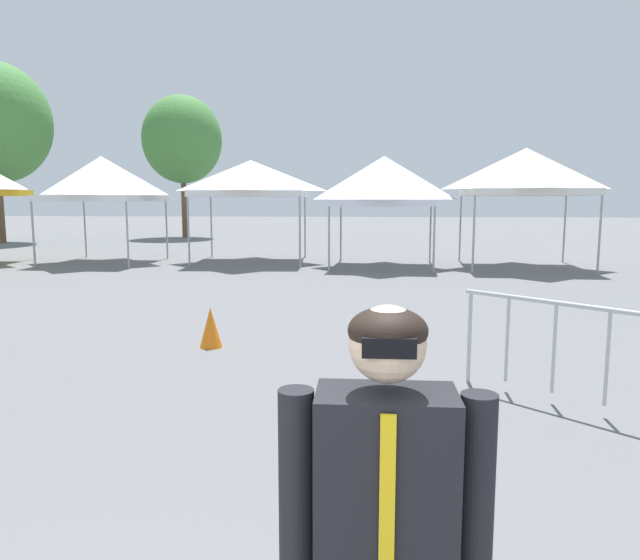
# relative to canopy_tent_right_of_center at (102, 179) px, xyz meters

# --- Properties ---
(canopy_tent_right_of_center) EXTENTS (3.37, 3.37, 3.46)m
(canopy_tent_right_of_center) POSITION_rel_canopy_tent_right_of_center_xyz_m (0.00, 0.00, 0.00)
(canopy_tent_right_of_center) COLOR #9E9EA3
(canopy_tent_right_of_center) RESTS_ON ground
(canopy_tent_behind_left) EXTENTS (3.77, 3.77, 3.35)m
(canopy_tent_behind_left) POSITION_rel_canopy_tent_right_of_center_xyz_m (4.81, 0.58, 0.01)
(canopy_tent_behind_left) COLOR #9E9EA3
(canopy_tent_behind_left) RESTS_ON ground
(canopy_tent_center) EXTENTS (3.34, 3.34, 3.39)m
(canopy_tent_center) POSITION_rel_canopy_tent_right_of_center_xyz_m (9.14, -0.44, -0.11)
(canopy_tent_center) COLOR #9E9EA3
(canopy_tent_center) RESTS_ON ground
(canopy_tent_behind_center) EXTENTS (3.68, 3.68, 3.61)m
(canopy_tent_behind_center) POSITION_rel_canopy_tent_right_of_center_xyz_m (13.38, -0.35, 0.16)
(canopy_tent_behind_center) COLOR #9E9EA3
(canopy_tent_behind_center) RESTS_ON ground
(person_foreground) EXTENTS (0.65, 0.26, 1.78)m
(person_foreground) POSITION_rel_canopy_tent_right_of_center_xyz_m (8.74, -17.12, -1.70)
(person_foreground) COLOR #33384C
(person_foreground) RESTS_ON ground
(tree_behind_tents_right) EXTENTS (4.24, 4.24, 7.60)m
(tree_behind_tents_right) POSITION_rel_canopy_tent_right_of_center_xyz_m (-1.36, 12.89, 2.52)
(tree_behind_tents_right) COLOR brown
(tree_behind_tents_right) RESTS_ON ground
(crowd_barrier_by_lift) EXTENTS (1.57, 1.47, 1.08)m
(crowd_barrier_by_lift) POSITION_rel_canopy_tent_right_of_center_xyz_m (10.58, -12.80, -1.98)
(crowd_barrier_by_lift) COLOR #B7BABF
(crowd_barrier_by_lift) RESTS_ON ground
(traffic_cone_lot_center) EXTENTS (0.32, 0.32, 0.57)m
(traffic_cone_lot_center) POSITION_rel_canopy_tent_right_of_center_xyz_m (6.47, -10.80, -2.45)
(traffic_cone_lot_center) COLOR orange
(traffic_cone_lot_center) RESTS_ON ground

